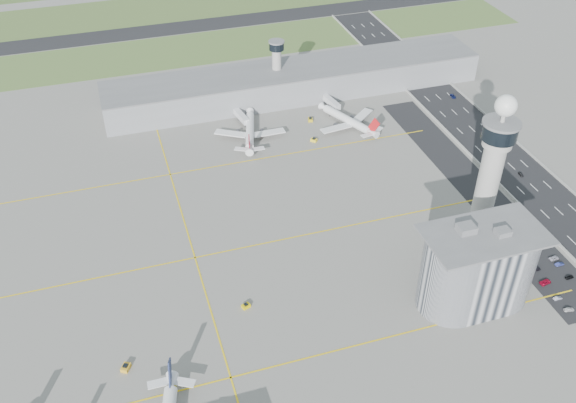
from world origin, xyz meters
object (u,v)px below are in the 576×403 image
object	(u,v)px
car_lot_8	(569,277)
car_hw_1	(521,174)
control_tower	(492,166)
jet_bridge_far_1	(325,99)
secondary_tower	(277,64)
car_lot_3	(536,269)
tug_1	(126,367)
car_lot_0	(569,309)
jet_bridge_far_0	(236,113)
airplane_far_b	(347,115)
airplane_far_a	(250,126)
tug_3	(246,306)
car_lot_9	(559,264)
car_lot_5	(512,247)
tug_4	(314,140)
car_lot_4	(533,265)
car_lot_2	(545,282)
car_hw_4	(380,54)
car_lot_10	(554,258)
tug_2	(173,382)
tug_5	(310,119)
car_hw_2	(453,96)
car_lot_1	(558,298)
admin_building	(478,267)
car_lot_11	(539,247)

from	to	relation	value
car_lot_8	car_hw_1	distance (m)	67.91
control_tower	jet_bridge_far_1	bearing A→B (deg)	99.16
secondary_tower	car_hw_1	distance (m)	139.98
car_lot_8	car_lot_3	bearing A→B (deg)	46.91
tug_1	car_lot_0	distance (m)	155.61
jet_bridge_far_0	airplane_far_b	bearing A→B (deg)	54.61
secondary_tower	tug_1	xyz separation A→B (m)	(-101.75, -166.33, -17.80)
airplane_far_a	tug_3	size ratio (longest dim) A/B	14.40
airplane_far_a	car_lot_9	xyz separation A→B (m)	(89.81, -128.62, -5.30)
car_lot_5	tug_4	bearing A→B (deg)	20.44
tug_3	car_lot_4	world-z (taller)	tug_3
airplane_far_a	jet_bridge_far_0	size ratio (longest dim) A/B	3.02
car_lot_2	car_lot_3	world-z (taller)	car_lot_2
car_hw_4	car_lot_10	bearing A→B (deg)	-89.29
airplane_far_a	tug_3	distance (m)	117.79
tug_2	tug_4	bearing A→B (deg)	-177.79
car_lot_5	secondary_tower	bearing A→B (deg)	13.29
tug_5	car_lot_2	xyz separation A→B (m)	(44.40, -140.72, -0.30)
car_lot_4	car_hw_1	size ratio (longest dim) A/B	1.08
car_lot_4	car_lot_0	bearing A→B (deg)	173.52
car_lot_3	car_hw_2	bearing A→B (deg)	-21.16
tug_2	car_lot_9	world-z (taller)	tug_2
tug_2	car_lot_1	bearing A→B (deg)	126.28
control_tower	tug_3	size ratio (longest dim) A/B	22.00
jet_bridge_far_0	car_lot_5	xyz separation A→B (m)	(80.02, -134.92, -2.29)
admin_building	car_lot_2	bearing A→B (deg)	-3.35
car_lot_4	car_lot_11	bearing A→B (deg)	-49.34
car_lot_11	jet_bridge_far_0	bearing A→B (deg)	27.50
airplane_far_b	car_lot_8	bearing A→B (deg)	172.52
car_lot_3	car_lot_8	xyz separation A→B (m)	(9.54, -7.59, 0.00)
tug_3	car_lot_4	size ratio (longest dim) A/B	0.80
car_lot_3	car_lot_11	world-z (taller)	car_lot_11
tug_2	car_hw_1	xyz separation A→B (m)	(172.78, 66.68, -0.26)
airplane_far_a	car_lot_1	xyz separation A→B (m)	(77.89, -143.88, -5.35)
airplane_far_a	tug_2	world-z (taller)	airplane_far_a
car_lot_9	admin_building	bearing A→B (deg)	95.16
jet_bridge_far_0	car_hw_4	size ratio (longest dim) A/B	4.35
control_tower	car_lot_10	bearing A→B (deg)	-44.06
jet_bridge_far_0	car_lot_1	distance (m)	182.69
car_lot_1	car_lot_4	bearing A→B (deg)	-6.21
car_hw_4	tug_4	bearing A→B (deg)	-126.67
car_hw_4	car_lot_8	bearing A→B (deg)	-89.37
tug_4	car_lot_11	bearing A→B (deg)	-103.89
car_lot_1	car_hw_1	bearing A→B (deg)	-24.74
airplane_far_a	tug_1	xyz separation A→B (m)	(-75.90, -128.00, -4.90)
airplane_far_b	car_lot_3	bearing A→B (deg)	169.34
tug_1	car_lot_4	xyz separation A→B (m)	(155.62, 2.10, -0.38)
car_lot_1	car_lot_9	bearing A→B (deg)	-38.38
car_lot_5	car_hw_1	distance (m)	54.12
airplane_far_b	car_hw_4	size ratio (longest dim) A/B	13.03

